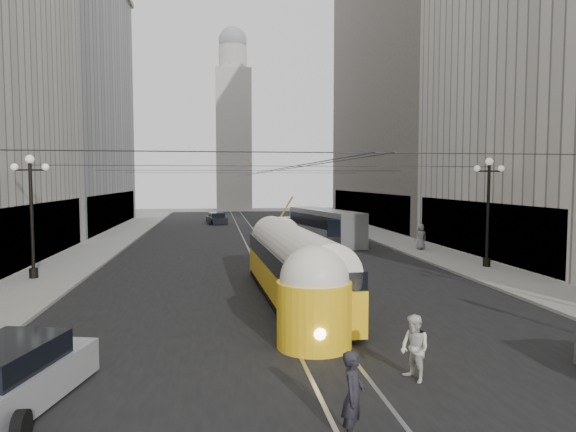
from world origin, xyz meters
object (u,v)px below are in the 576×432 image
object	(u,v)px
streetcar	(293,264)
city_bus	(325,225)
pedestrian_crossing_b	(415,348)
pedestrian_crossing_a	(353,396)
pedestrian_sidewalk_right	(421,237)
sedan_silver	(6,380)

from	to	relation	value
streetcar	city_bus	world-z (taller)	streetcar
city_bus	pedestrian_crossing_b	size ratio (longest dim) A/B	6.45
streetcar	pedestrian_crossing_b	distance (m)	9.47
streetcar	pedestrian_crossing_a	world-z (taller)	streetcar
streetcar	city_bus	distance (m)	20.76
streetcar	pedestrian_crossing_b	size ratio (longest dim) A/B	8.62
pedestrian_sidewalk_right	sedan_silver	bearing A→B (deg)	43.04
pedestrian_crossing_a	sedan_silver	bearing A→B (deg)	102.24
sedan_silver	pedestrian_crossing_a	world-z (taller)	pedestrian_crossing_a
city_bus	pedestrian_crossing_a	distance (m)	32.59
pedestrian_crossing_a	pedestrian_sidewalk_right	distance (m)	28.64
pedestrian_sidewalk_right	pedestrian_crossing_b	bearing A→B (deg)	60.03
city_bus	pedestrian_crossing_b	world-z (taller)	city_bus
pedestrian_crossing_b	streetcar	bearing A→B (deg)	173.02
pedestrian_crossing_a	pedestrian_sidewalk_right	bearing A→B (deg)	4.97
city_bus	pedestrian_crossing_b	bearing A→B (deg)	-97.65
sedan_silver	pedestrian_crossing_b	xyz separation A→B (m)	(9.86, 0.33, 0.17)
city_bus	pedestrian_crossing_a	world-z (taller)	city_bus
streetcar	sedan_silver	size ratio (longest dim) A/B	2.86
city_bus	pedestrian_crossing_a	bearing A→B (deg)	-101.19
city_bus	pedestrian_crossing_a	xyz separation A→B (m)	(-6.32, -31.97, -0.60)
city_bus	sedan_silver	world-z (taller)	city_bus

